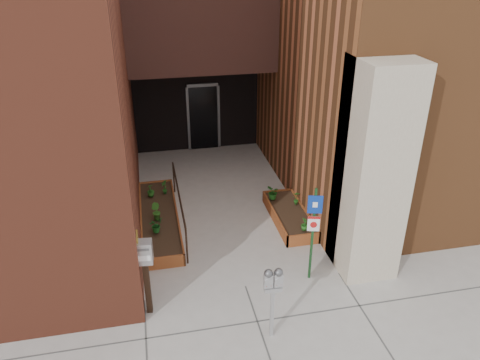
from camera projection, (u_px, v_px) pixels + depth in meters
ground at (245, 286)px, 9.38m from camera, size 80.00×80.00×0.00m
planter_left at (159, 220)px, 11.39m from camera, size 0.90×3.60×0.30m
planter_right at (289, 216)px, 11.53m from camera, size 0.80×2.20×0.30m
handrail at (179, 197)px, 11.16m from camera, size 0.04×3.34×0.90m
parking_meter at (273, 285)px, 7.72m from camera, size 0.32×0.15×1.43m
sign_post at (313, 225)px, 9.04m from camera, size 0.28×0.10×2.08m
payment_dropbox at (145, 262)px, 8.24m from camera, size 0.33×0.26×1.56m
shrub_left_a at (156, 225)px, 10.55m from camera, size 0.42×0.42×0.33m
shrub_left_b at (156, 212)px, 11.01m from camera, size 0.32×0.32×0.41m
shrub_left_c at (151, 190)px, 12.03m from camera, size 0.26×0.26×0.33m
shrub_left_d at (164, 187)px, 12.16m from camera, size 0.22×0.22×0.37m
shrub_right_a at (305, 224)px, 10.62m from camera, size 0.22×0.22×0.30m
shrub_right_b at (296, 198)px, 11.65m from camera, size 0.24×0.24×0.36m
shrub_right_c at (273, 193)px, 11.88m from camera, size 0.36×0.36×0.37m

